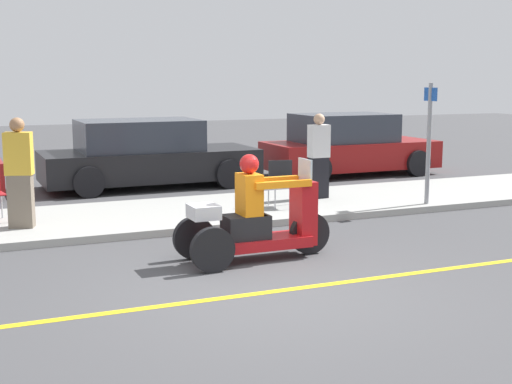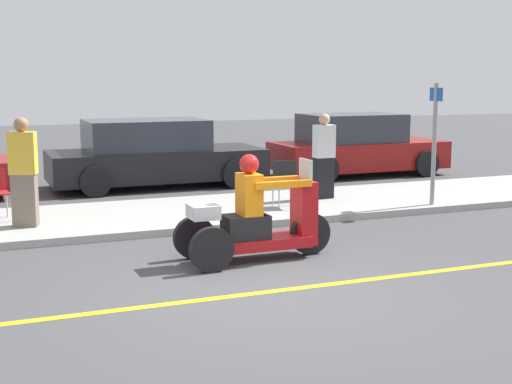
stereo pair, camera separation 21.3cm
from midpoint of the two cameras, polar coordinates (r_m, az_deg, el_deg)
name	(u,v)px [view 1 (the left image)]	position (r m, az deg, el deg)	size (l,w,h in m)	color
ground_plane	(270,292)	(8.24, 0.37, -8.02)	(60.00, 60.00, 0.00)	#424244
lane_stripe	(304,287)	(8.41, 3.11, -7.64)	(24.00, 0.12, 0.01)	gold
sidewalk_strip	(160,215)	(12.45, -8.17, -1.87)	(28.00, 2.80, 0.12)	#9E9E99
motorcycle_trike	(257,222)	(9.54, -0.58, -2.45)	(2.14, 0.83, 1.43)	black
spectator_by_tree	(319,158)	(13.68, 4.59, 2.77)	(0.39, 0.23, 1.62)	black
spectator_near_curb	(20,175)	(11.57, -18.89, 1.30)	(0.46, 0.36, 1.70)	#726656
folding_chair_set_back	(282,178)	(12.80, 1.63, 1.09)	(0.53, 0.53, 0.82)	#A5A8AD
parked_car_lot_center	(146,155)	(16.00, -9.15, 2.92)	(4.70, 2.11, 1.49)	black
parked_car_lot_right	(348,146)	(17.86, 7.05, 3.65)	(4.27, 1.98, 1.52)	maroon
street_sign	(429,139)	(13.31, 13.22, 4.17)	(0.08, 0.36, 2.20)	gray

